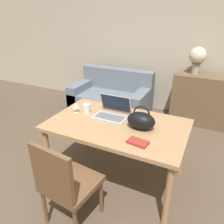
{
  "coord_description": "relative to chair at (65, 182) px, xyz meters",
  "views": [
    {
      "loc": [
        0.93,
        -1.22,
        1.83
      ],
      "look_at": [
        0.03,
        0.66,
        0.85
      ],
      "focal_mm": 35.0,
      "sensor_mm": 36.0,
      "label": 1
    }
  ],
  "objects": [
    {
      "name": "couch",
      "position": [
        -0.7,
        2.34,
        -0.21
      ],
      "size": [
        1.42,
        0.81,
        0.82
      ],
      "color": "slate",
      "rests_on": "ground_plane"
    },
    {
      "name": "handbag",
      "position": [
        0.4,
        0.77,
        0.32
      ],
      "size": [
        0.29,
        0.19,
        0.25
      ],
      "color": "black",
      "rests_on": "dining_table"
    },
    {
      "name": "chair",
      "position": [
        0.0,
        0.0,
        0.0
      ],
      "size": [
        0.49,
        0.49,
        0.9
      ],
      "rotation": [
        0.0,
        0.0,
        -0.11
      ],
      "color": "brown",
      "rests_on": "ground_plane"
    },
    {
      "name": "ground_plane",
      "position": [
        0.05,
        0.11,
        -0.5
      ],
      "size": [
        14.0,
        14.0,
        0.0
      ],
      "primitive_type": "plane",
      "color": "brown"
    },
    {
      "name": "drinking_glass",
      "position": [
        -0.3,
        0.86,
        0.28
      ],
      "size": [
        0.08,
        0.08,
        0.11
      ],
      "color": "silver",
      "rests_on": "dining_table"
    },
    {
      "name": "book",
      "position": [
        0.47,
        0.5,
        0.24
      ],
      "size": [
        0.2,
        0.14,
        0.02
      ],
      "rotation": [
        0.0,
        0.0,
        -0.15
      ],
      "color": "maroon",
      "rests_on": "dining_table"
    },
    {
      "name": "wine_glass",
      "position": [
        -0.41,
        0.8,
        0.32
      ],
      "size": [
        0.07,
        0.07,
        0.13
      ],
      "color": "silver",
      "rests_on": "dining_table"
    },
    {
      "name": "dining_table",
      "position": [
        0.14,
        0.77,
        0.15
      ],
      "size": [
        1.46,
        0.9,
        0.73
      ],
      "color": "#A87F56",
      "rests_on": "ground_plane"
    },
    {
      "name": "flower_vase",
      "position": [
        0.67,
        2.7,
        0.63
      ],
      "size": [
        0.27,
        0.27,
        0.44
      ],
      "color": "#9E998E",
      "rests_on": "sideboard"
    },
    {
      "name": "laptop",
      "position": [
        0.01,
        0.92,
        0.29
      ],
      "size": [
        0.38,
        0.31,
        0.23
      ],
      "color": "#ADADB2",
      "rests_on": "dining_table"
    },
    {
      "name": "wall_back",
      "position": [
        0.05,
        2.99,
        0.85
      ],
      "size": [
        10.0,
        0.06,
        2.7
      ],
      "color": "#BCB29E",
      "rests_on": "ground_plane"
    },
    {
      "name": "sideboard",
      "position": [
        0.85,
        2.67,
        -0.07
      ],
      "size": [
        0.95,
        0.4,
        0.86
      ],
      "color": "brown",
      "rests_on": "ground_plane"
    }
  ]
}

